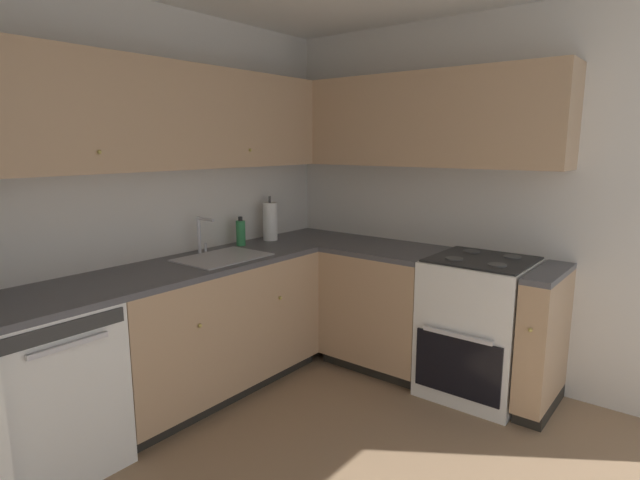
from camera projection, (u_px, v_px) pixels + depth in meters
name	position (u px, v px, depth m)	size (l,w,h in m)	color
wall_back	(116.00, 210.00, 3.06)	(3.66, 0.05, 2.47)	silver
wall_right	(502.00, 203.00, 3.41)	(0.05, 3.47, 2.47)	silver
dishwasher	(44.00, 389.00, 2.52)	(0.60, 0.63, 0.86)	white
lower_cabinets_back	(211.00, 328.00, 3.34)	(1.51, 0.62, 0.86)	tan
countertop_back	(208.00, 262.00, 3.25)	(2.72, 0.60, 0.04)	#4C4C51
lower_cabinets_right	(409.00, 314.00, 3.62)	(0.62, 1.58, 0.86)	tan
countertop_right	(411.00, 253.00, 3.53)	(0.60, 1.58, 0.03)	#4C4C51
oven_range	(479.00, 326.00, 3.32)	(0.68, 0.62, 1.05)	white
upper_cabinets_back	(166.00, 117.00, 3.05)	(2.40, 0.34, 0.62)	tan
upper_cabinets_right	(409.00, 121.00, 3.55)	(0.32, 2.13, 0.62)	tan
sink	(223.00, 264.00, 3.31)	(0.56, 0.40, 0.10)	#B7B7BC
faucet	(201.00, 232.00, 3.41)	(0.07, 0.16, 0.25)	silver
soap_bottle	(241.00, 233.00, 3.69)	(0.07, 0.07, 0.21)	#338C4C
paper_towel_roll	(270.00, 221.00, 3.89)	(0.11, 0.11, 0.35)	white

